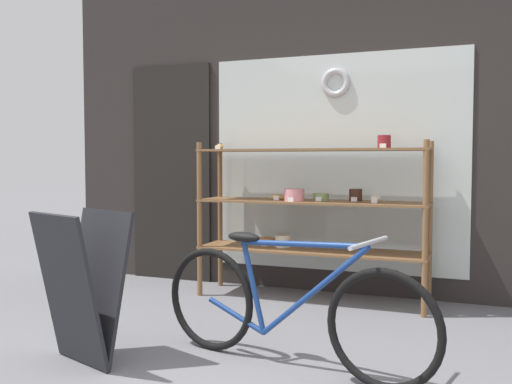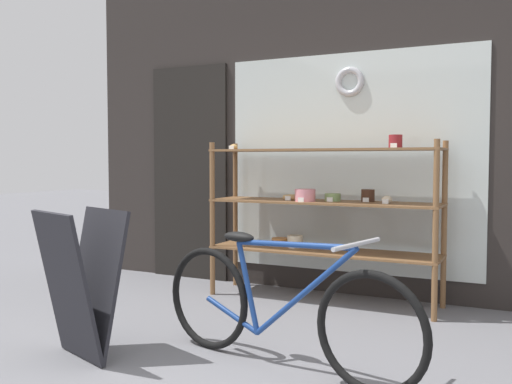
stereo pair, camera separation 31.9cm
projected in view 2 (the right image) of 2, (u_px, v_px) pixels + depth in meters
The scene contains 4 objects.
storefront_facade at pixel (326, 86), 5.05m from camera, with size 4.98×0.13×3.78m.
display_case at pixel (322, 205), 4.73m from camera, with size 1.92×0.47×1.37m.
bicycle at pixel (279, 309), 3.20m from camera, with size 1.73×0.55×0.77m.
sandwich_board at pixel (81, 284), 3.37m from camera, with size 0.59×0.52×0.88m.
Camera 2 is at (1.68, -2.25, 1.18)m, focal length 40.00 mm.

